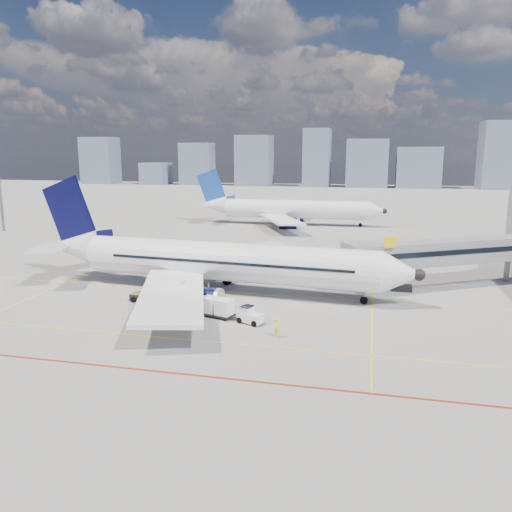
{
  "coord_description": "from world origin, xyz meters",
  "views": [
    {
      "loc": [
        13.55,
        -41.05,
        14.35
      ],
      "look_at": [
        2.0,
        8.44,
        4.0
      ],
      "focal_mm": 35.0,
      "sensor_mm": 36.0,
      "label": 1
    }
  ],
  "objects": [
    {
      "name": "ground",
      "position": [
        0.0,
        0.0,
        0.0
      ],
      "size": [
        420.0,
        420.0,
        0.0
      ],
      "primitive_type": "plane",
      "color": "gray",
      "rests_on": "ground"
    },
    {
      "name": "apron_markings",
      "position": [
        -0.58,
        -3.91,
        0.01
      ],
      "size": [
        90.0,
        35.12,
        0.01
      ],
      "color": "yellow",
      "rests_on": "ground"
    },
    {
      "name": "jet_bridge",
      "position": [
        23.51,
        16.91,
        3.74
      ],
      "size": [
        23.55,
        15.78,
        6.3
      ],
      "color": "gray",
      "rests_on": "ground"
    },
    {
      "name": "distant_skyline",
      "position": [
        6.16,
        190.0,
        12.06
      ],
      "size": [
        251.77,
        15.49,
        31.87
      ],
      "color": "slate",
      "rests_on": "ground"
    },
    {
      "name": "main_aircraft",
      "position": [
        -2.9,
        8.35,
        3.22
      ],
      "size": [
        42.64,
        37.11,
        12.45
      ],
      "rotation": [
        0.0,
        0.0,
        -0.08
      ],
      "color": "white",
      "rests_on": "ground"
    },
    {
      "name": "second_aircraft",
      "position": [
        -3.64,
        61.08,
        3.22
      ],
      "size": [
        39.77,
        34.66,
        11.59
      ],
      "rotation": [
        0.0,
        0.0,
        0.01
      ],
      "color": "white",
      "rests_on": "ground"
    },
    {
      "name": "baggage_tug",
      "position": [
        3.63,
        -1.02,
        0.72
      ],
      "size": [
        2.45,
        2.01,
        1.5
      ],
      "rotation": [
        0.0,
        0.0,
        -0.4
      ],
      "color": "white",
      "rests_on": "ground"
    },
    {
      "name": "cargo_dolly",
      "position": [
        0.38,
        -0.04,
        0.95
      ],
      "size": [
        3.43,
        2.26,
        1.73
      ],
      "rotation": [
        0.0,
        0.0,
        -0.3
      ],
      "color": "black",
      "rests_on": "ground"
    },
    {
      "name": "belt_loader",
      "position": [
        -7.26,
        2.83,
        0.62
      ],
      "size": [
        5.91,
        2.02,
        2.38
      ],
      "rotation": [
        0.0,
        0.0,
        -0.12
      ],
      "color": "black",
      "rests_on": "ground"
    },
    {
      "name": "ramp_worker",
      "position": [
        6.56,
        -3.82,
        0.81
      ],
      "size": [
        0.41,
        0.6,
        1.62
      ],
      "primitive_type": "imported",
      "rotation": [
        0.0,
        0.0,
        1.61
      ],
      "color": "#FBFF1A",
      "rests_on": "ground"
    }
  ]
}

